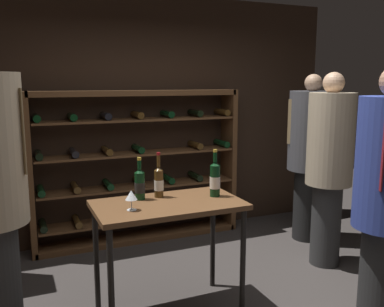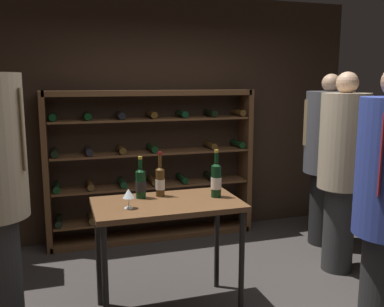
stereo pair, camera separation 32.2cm
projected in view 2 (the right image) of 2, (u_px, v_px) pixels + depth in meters
The scene contains 9 objects.
back_wall at pixel (162, 117), 4.98m from camera, with size 4.78×0.10×2.80m, color #332319.
wine_rack at pixel (151, 166), 4.82m from camera, with size 2.38×0.32×1.73m.
tasting_table at pixel (167, 215), 3.24m from camera, with size 1.13×0.63×0.91m.
person_guest_khaki at pixel (327, 152), 4.63m from camera, with size 0.51×0.51×1.90m.
person_bystander_dark_jacket at pixel (342, 164), 3.95m from camera, with size 0.44×0.44×1.91m.
wine_bottle_black_capsule at pixel (216, 180), 3.34m from camera, with size 0.08×0.08×0.38m.
wine_bottle_amber_reserve at pixel (141, 183), 3.31m from camera, with size 0.08×0.08×0.33m.
wine_bottle_gold_foil at pixel (160, 181), 3.36m from camera, with size 0.07×0.07×0.36m.
wine_glass_stemmed_center at pixel (129, 194), 3.04m from camera, with size 0.09×0.09×0.15m.
Camera 2 is at (-1.16, -2.75, 1.82)m, focal length 39.28 mm.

